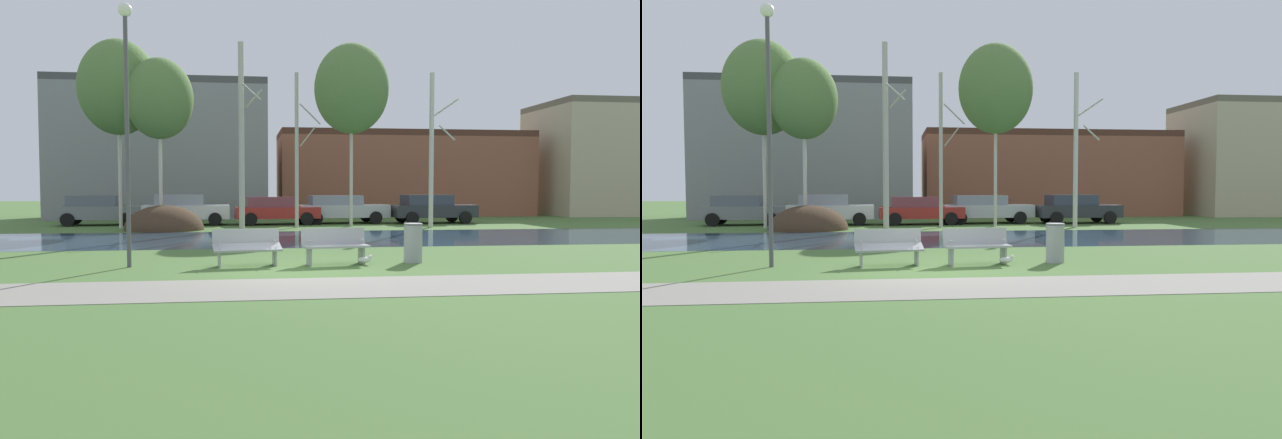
% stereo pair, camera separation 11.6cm
% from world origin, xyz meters
% --- Properties ---
extents(ground_plane, '(120.00, 120.00, 0.00)m').
position_xyz_m(ground_plane, '(0.00, 10.00, 0.00)').
color(ground_plane, '#476B33').
extents(paved_path_strip, '(60.00, 2.30, 0.01)m').
position_xyz_m(paved_path_strip, '(0.00, -2.29, 0.01)').
color(paved_path_strip, gray).
rests_on(paved_path_strip, ground).
extents(river_band, '(80.00, 6.96, 0.01)m').
position_xyz_m(river_band, '(0.00, 8.42, 0.00)').
color(river_band, '#2D475B').
rests_on(river_band, ground).
extents(soil_mound, '(3.42, 3.14, 2.16)m').
position_xyz_m(soil_mound, '(-4.59, 13.39, 0.00)').
color(soil_mound, '#423021').
rests_on(soil_mound, ground).
extents(bench_left, '(1.66, 0.76, 0.87)m').
position_xyz_m(bench_left, '(-1.07, 0.97, 0.47)').
color(bench_left, '#9EA0A3').
rests_on(bench_left, ground).
extents(bench_right, '(1.66, 0.76, 0.87)m').
position_xyz_m(bench_right, '(1.04, 0.97, 0.47)').
color(bench_right, '#9EA0A3').
rests_on(bench_right, ground).
extents(trash_bin, '(0.48, 0.48, 0.97)m').
position_xyz_m(trash_bin, '(3.03, 1.14, 0.51)').
color(trash_bin, '#999B9E').
rests_on(trash_bin, ground).
extents(seagull, '(0.39, 0.15, 0.24)m').
position_xyz_m(seagull, '(1.75, 0.82, 0.13)').
color(seagull, white).
rests_on(seagull, ground).
extents(streetlamp, '(0.32, 0.32, 6.07)m').
position_xyz_m(streetlamp, '(-3.80, 1.09, 3.98)').
color(streetlamp, '#4C4C51').
rests_on(streetlamp, ground).
extents(birch_far_left, '(3.55, 3.55, 8.47)m').
position_xyz_m(birch_far_left, '(-6.69, 14.76, 6.33)').
color(birch_far_left, beige).
rests_on(birch_far_left, ground).
extents(birch_left, '(2.95, 2.95, 7.51)m').
position_xyz_m(birch_left, '(-4.79, 13.88, 5.73)').
color(birch_left, beige).
rests_on(birch_left, ground).
extents(birch_center_left, '(1.06, 1.79, 8.23)m').
position_xyz_m(birch_center_left, '(-1.22, 13.57, 4.18)').
color(birch_center_left, '#BCB7A8').
rests_on(birch_center_left, ground).
extents(birch_center, '(1.19, 1.94, 7.10)m').
position_xyz_m(birch_center, '(1.31, 14.33, 3.61)').
color(birch_center, '#BCB7A8').
rests_on(birch_center, ground).
extents(birch_center_right, '(3.51, 3.51, 8.61)m').
position_xyz_m(birch_center_right, '(3.92, 14.79, 6.49)').
color(birch_center_right, beige).
rests_on(birch_center_right, ground).
extents(birch_right, '(1.35, 2.34, 7.14)m').
position_xyz_m(birch_right, '(7.54, 13.75, 3.65)').
color(birch_right, beige).
rests_on(birch_right, ground).
extents(parked_van_nearest_grey, '(4.13, 2.15, 1.46)m').
position_xyz_m(parked_van_nearest_grey, '(-8.23, 17.15, 0.77)').
color(parked_van_nearest_grey, slate).
rests_on(parked_van_nearest_grey, ground).
extents(parked_sedan_second_white, '(4.23, 2.24, 1.51)m').
position_xyz_m(parked_sedan_second_white, '(-4.04, 16.76, 0.80)').
color(parked_sedan_second_white, silver).
rests_on(parked_sedan_second_white, ground).
extents(parked_hatch_third_red, '(4.26, 2.23, 1.38)m').
position_xyz_m(parked_hatch_third_red, '(0.39, 16.67, 0.74)').
color(parked_hatch_third_red, maroon).
rests_on(parked_hatch_third_red, ground).
extents(parked_wagon_fourth_silver, '(4.74, 2.31, 1.45)m').
position_xyz_m(parked_wagon_fourth_silver, '(3.80, 17.24, 0.77)').
color(parked_wagon_fourth_silver, '#B2B5BC').
rests_on(parked_wagon_fourth_silver, ground).
extents(parked_suv_fifth_dark, '(4.38, 2.15, 1.47)m').
position_xyz_m(parked_suv_fifth_dark, '(8.47, 16.70, 0.78)').
color(parked_suv_fifth_dark, '#282B30').
rests_on(parked_suv_fifth_dark, ground).
extents(building_grey_warehouse, '(12.51, 6.07, 8.16)m').
position_xyz_m(building_grey_warehouse, '(-6.01, 24.35, 4.08)').
color(building_grey_warehouse, gray).
rests_on(building_grey_warehouse, ground).
extents(building_brick_low, '(16.34, 6.31, 5.47)m').
position_xyz_m(building_brick_low, '(9.32, 26.04, 2.73)').
color(building_brick_low, brown).
rests_on(building_brick_low, ground).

